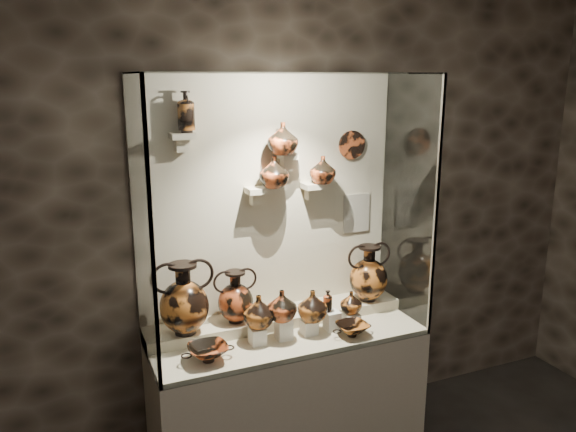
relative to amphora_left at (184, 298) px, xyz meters
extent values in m
cube|color=black|center=(0.61, 0.20, 0.48)|extent=(5.00, 0.02, 3.20)
cube|color=beige|center=(0.61, -0.12, -0.72)|extent=(1.70, 0.60, 0.80)
cube|color=beige|center=(0.61, -0.12, -0.30)|extent=(1.68, 0.58, 0.03)
cube|color=beige|center=(0.61, 0.06, -0.27)|extent=(1.70, 0.25, 0.10)
cube|color=beige|center=(0.61, 0.20, 0.48)|extent=(1.70, 0.03, 1.60)
cube|color=white|center=(0.61, -0.41, 0.48)|extent=(1.70, 0.01, 1.60)
cube|color=white|center=(-0.23, -0.12, 0.48)|extent=(0.01, 0.60, 1.60)
cube|color=white|center=(1.46, -0.12, 0.48)|extent=(0.01, 0.60, 1.60)
cube|color=white|center=(0.61, -0.12, 1.28)|extent=(1.70, 0.60, 0.01)
cube|color=gray|center=(-0.23, -0.41, 0.48)|extent=(0.02, 0.02, 1.60)
cube|color=gray|center=(1.45, -0.41, 0.48)|extent=(0.02, 0.02, 1.60)
cube|color=silver|center=(0.39, -0.17, -0.24)|extent=(0.09, 0.09, 0.10)
cube|color=silver|center=(0.56, -0.17, -0.22)|extent=(0.09, 0.09, 0.13)
cube|color=silver|center=(0.73, -0.17, -0.24)|extent=(0.09, 0.09, 0.09)
cube|color=silver|center=(0.89, -0.17, -0.23)|extent=(0.09, 0.09, 0.12)
cube|color=silver|center=(1.03, -0.17, -0.25)|extent=(0.09, 0.09, 0.08)
cube|color=beige|center=(0.06, 0.12, 0.93)|extent=(0.14, 0.12, 0.04)
cube|color=beige|center=(0.51, 0.12, 0.58)|extent=(0.14, 0.12, 0.04)
cube|color=beige|center=(0.71, 0.12, 0.78)|extent=(0.10, 0.12, 0.04)
cube|color=beige|center=(0.89, 0.12, 0.58)|extent=(0.14, 0.12, 0.04)
imported|color=#AB5C20|center=(0.41, -0.15, -0.09)|extent=(0.20, 0.20, 0.20)
imported|color=#BB4A21|center=(0.54, -0.18, -0.06)|extent=(0.23, 0.23, 0.19)
imported|color=#AB5C20|center=(0.75, -0.17, -0.10)|extent=(0.23, 0.23, 0.19)
imported|color=#AB5C20|center=(1.03, -0.15, -0.14)|extent=(0.19, 0.19, 0.15)
imported|color=#BB4A21|center=(0.61, 0.08, 0.70)|extent=(0.20, 0.20, 0.19)
imported|color=#BB4A21|center=(0.66, 0.08, 0.90)|extent=(0.20, 0.20, 0.20)
imported|color=#BB4A21|center=(0.94, 0.09, 0.69)|extent=(0.22, 0.22, 0.18)
cylinder|color=#B64C23|center=(1.19, 0.17, 0.82)|extent=(0.19, 0.02, 0.19)
cube|color=beige|center=(1.25, 0.18, 0.36)|extent=(0.20, 0.01, 0.26)
camera|label=1|loc=(-0.65, -3.06, 1.25)|focal=35.00mm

